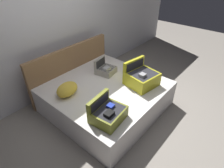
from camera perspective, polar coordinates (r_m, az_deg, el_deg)
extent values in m
plane|color=gray|center=(3.48, 3.34, -9.67)|extent=(12.00, 12.00, 0.00)
cube|color=silver|center=(3.89, -16.42, 16.30)|extent=(8.00, 0.10, 2.60)
cube|color=silver|center=(3.51, -1.71, -3.85)|extent=(1.89, 1.83, 0.49)
cube|color=olive|center=(3.98, -12.08, 4.45)|extent=(1.93, 0.08, 0.97)
cube|color=gold|center=(3.36, 9.29, 1.40)|extent=(0.55, 0.49, 0.24)
cube|color=#28282D|center=(3.34, 9.34, 1.92)|extent=(0.48, 0.43, 0.17)
cube|color=#99999E|center=(3.20, 9.20, 2.64)|extent=(0.11, 0.10, 0.05)
cube|color=gold|center=(3.45, 6.50, 4.28)|extent=(0.49, 0.13, 0.42)
cube|color=#28282D|center=(3.43, 6.89, 4.07)|extent=(0.41, 0.08, 0.36)
cube|color=olive|center=(2.65, -0.65, -9.43)|extent=(0.49, 0.39, 0.18)
cube|color=#28282D|center=(2.63, -0.65, -9.01)|extent=(0.43, 0.34, 0.12)
cube|color=black|center=(2.51, -0.89, -9.01)|extent=(0.13, 0.11, 0.05)
cube|color=#1E33A5|center=(2.64, -0.43, -6.66)|extent=(0.10, 0.10, 0.04)
cube|color=olive|center=(2.69, -4.14, -6.56)|extent=(0.45, 0.11, 0.34)
cube|color=#28282D|center=(2.67, -3.56, -6.83)|extent=(0.38, 0.06, 0.29)
cube|color=gray|center=(3.70, -1.59, 4.07)|extent=(0.37, 0.34, 0.12)
cube|color=#28282D|center=(3.70, -1.59, 4.32)|extent=(0.33, 0.30, 0.09)
cube|color=#99999E|center=(3.60, -1.61, 4.68)|extent=(0.13, 0.10, 0.06)
cube|color=gray|center=(3.74, -3.76, 5.82)|extent=(0.33, 0.10, 0.29)
cube|color=#28282D|center=(3.73, -3.42, 5.72)|extent=(0.28, 0.06, 0.25)
ellipsoid|color=gold|center=(3.18, -13.40, -1.56)|extent=(0.43, 0.33, 0.21)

